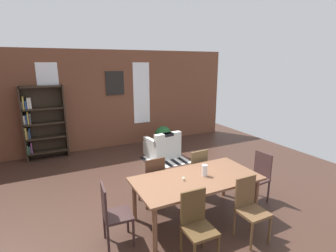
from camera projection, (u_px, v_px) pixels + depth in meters
ground_plane at (153, 213)px, 4.59m from camera, size 10.54×10.54×0.00m
back_wall_brick at (99, 100)px, 7.80m from camera, size 8.77×0.12×3.00m
window_pane_0 at (50, 98)px, 7.11m from camera, size 0.55×0.02×1.95m
window_pane_1 at (141, 93)px, 8.29m from camera, size 0.55×0.02×1.95m
dining_table at (196, 182)px, 4.25m from camera, size 2.09×1.05×0.76m
vase_on_table at (205, 170)px, 4.28m from camera, size 0.09×0.09×0.20m
tealight_candle_0 at (183, 179)px, 4.13m from camera, size 0.04×0.04×0.05m
dining_chair_far_right at (196, 170)px, 5.16m from camera, size 0.42×0.42×0.95m
dining_chair_near_left at (197, 223)px, 3.44m from camera, size 0.41×0.41×0.95m
dining_chair_far_left at (153, 179)px, 4.75m from camera, size 0.41×0.41×0.95m
dining_chair_near_right at (250, 206)px, 3.85m from camera, size 0.40×0.40×0.95m
dining_chair_head_left at (113, 213)px, 3.69m from camera, size 0.43×0.43×0.95m
dining_chair_head_right at (258, 175)px, 4.92m from camera, size 0.44×0.44×0.95m
bookshelf_tall at (42, 122)px, 6.98m from camera, size 1.08×0.33×2.02m
armchair_white at (163, 147)px, 7.30m from camera, size 0.88×0.88×0.75m
potted_plant_by_shelf at (163, 135)px, 8.13m from camera, size 0.52×0.52×0.66m
striped_rug at (165, 160)px, 7.08m from camera, size 1.15×1.04×0.01m
framed_picture at (115, 83)px, 7.83m from camera, size 0.56×0.03×0.72m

